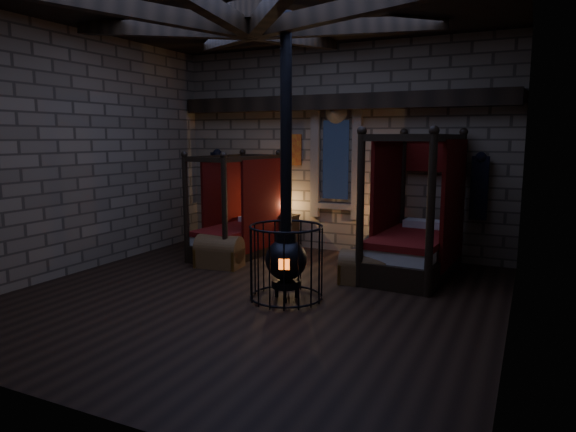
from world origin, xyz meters
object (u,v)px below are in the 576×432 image
at_px(trunk_left, 219,253).
at_px(trunk_right, 364,268).
at_px(bed_left, 237,231).
at_px(bed_right, 414,240).
at_px(stove, 286,256).

distance_m(trunk_left, trunk_right, 2.73).
xyz_separation_m(bed_left, trunk_left, (0.18, -0.95, -0.23)).
distance_m(bed_left, bed_right, 3.51).
distance_m(trunk_right, stove, 1.56).
height_order(trunk_left, stove, stove).
relative_size(bed_left, bed_right, 0.83).
height_order(bed_left, bed_right, bed_right).
distance_m(bed_right, trunk_right, 1.18).
bearing_deg(bed_right, stove, -118.03).
height_order(bed_left, trunk_left, bed_left).
distance_m(bed_left, trunk_right, 3.04).
bearing_deg(stove, trunk_left, 128.47).
distance_m(bed_right, stove, 2.63).
xyz_separation_m(bed_right, stove, (-1.38, -2.24, 0.05)).
relative_size(trunk_left, trunk_right, 1.07).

